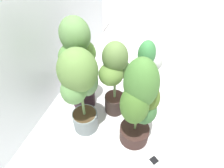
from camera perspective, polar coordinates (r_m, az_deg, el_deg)
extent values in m
plane|color=silver|center=(2.14, 4.38, -8.71)|extent=(8.00, 8.00, 0.00)
cube|color=silver|center=(1.84, -22.01, 18.58)|extent=(3.20, 0.01, 2.00)
cylinder|color=#331F1B|center=(1.91, 6.50, -14.08)|extent=(0.28, 0.28, 0.16)
cylinder|color=#3E3120|center=(1.85, 6.68, -12.87)|extent=(0.25, 0.25, 0.02)
cylinder|color=#608044|center=(1.59, 7.63, -6.27)|extent=(0.02, 0.02, 0.64)
ellipsoid|color=#437432|center=(1.42, 8.54, 0.14)|extent=(0.38, 0.38, 0.43)
ellipsoid|color=#446D29|center=(1.49, 6.57, -6.17)|extent=(0.32, 0.32, 0.36)
ellipsoid|color=#496623|center=(1.60, 9.20, -3.55)|extent=(0.33, 0.35, 0.29)
ellipsoid|color=#366434|center=(1.65, 9.43, -7.82)|extent=(0.29, 0.29, 0.24)
cylinder|color=slate|center=(1.97, -7.80, -10.46)|extent=(0.24, 0.24, 0.21)
cylinder|color=#3F2E1B|center=(1.90, -8.07, -8.75)|extent=(0.22, 0.22, 0.02)
cylinder|color=#628149|center=(1.67, -9.10, -2.17)|extent=(0.03, 0.03, 0.61)
ellipsoid|color=#5C823F|center=(1.51, -10.05, 3.95)|extent=(0.37, 0.38, 0.37)
ellipsoid|color=#5E8F4D|center=(1.58, -11.14, -1.82)|extent=(0.27, 0.26, 0.25)
ellipsoid|color=#5E8652|center=(1.68, -7.51, 0.74)|extent=(0.24, 0.23, 0.29)
cylinder|color=black|center=(2.26, 8.62, -1.75)|extent=(0.18, 0.18, 0.20)
cylinder|color=#49361B|center=(2.19, 8.87, 0.00)|extent=(0.17, 0.17, 0.02)
cylinder|color=#627F48|center=(2.04, 9.57, 4.76)|extent=(0.02, 0.02, 0.45)
ellipsoid|color=#3A7F42|center=(1.94, 10.15, 8.72)|extent=(0.22, 0.20, 0.29)
ellipsoid|color=#4C813F|center=(1.95, 8.65, 4.76)|extent=(0.22, 0.22, 0.24)
cylinder|color=#2F1C24|center=(2.18, -8.26, -3.64)|extent=(0.25, 0.25, 0.22)
cylinder|color=#44331B|center=(2.10, -8.53, -1.76)|extent=(0.23, 0.23, 0.02)
cylinder|color=olive|center=(1.86, -9.73, 6.51)|extent=(0.02, 0.02, 0.74)
ellipsoid|color=#5B8548|center=(1.71, -10.86, 14.09)|extent=(0.36, 0.37, 0.31)
ellipsoid|color=#568640|center=(1.78, -11.53, 7.87)|extent=(0.33, 0.34, 0.25)
ellipsoid|color=#5E8B3B|center=(1.86, -8.43, 8.96)|extent=(0.33, 0.33, 0.25)
cylinder|color=#31241F|center=(2.09, 0.74, -5.64)|extent=(0.21, 0.21, 0.21)
cylinder|color=#442925|center=(2.02, 0.77, -3.82)|extent=(0.19, 0.19, 0.02)
cylinder|color=#657E4C|center=(1.82, 0.85, 2.39)|extent=(0.02, 0.02, 0.56)
ellipsoid|color=#5E7B41|center=(1.68, 0.92, 7.90)|extent=(0.32, 0.32, 0.29)
ellipsoid|color=olive|center=(1.73, -0.32, 2.86)|extent=(0.32, 0.32, 0.20)
ellipsoid|color=#4D7238|center=(1.83, 2.00, 4.52)|extent=(0.30, 0.30, 0.20)
cube|color=white|center=(1.88, 12.18, -21.18)|extent=(0.11, 0.11, 0.02)
cube|color=black|center=(1.87, 12.24, -21.01)|extent=(0.09, 0.09, 0.00)
cylinder|color=#272225|center=(2.54, 11.61, 1.18)|extent=(0.18, 0.18, 0.03)
cylinder|color=#A0A59F|center=(2.48, 11.93, 2.88)|extent=(0.02, 0.02, 0.17)
sphere|color=#A0A59F|center=(2.37, 12.53, 6.05)|extent=(0.23, 0.23, 0.17)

